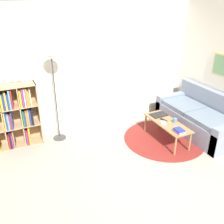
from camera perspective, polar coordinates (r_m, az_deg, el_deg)
name	(u,v)px	position (r m, az deg, el deg)	size (l,w,h in m)	color
ground_plane	(167,208)	(3.80, 12.48, -20.60)	(14.00, 14.00, 0.00)	gray
wall_back	(91,69)	(5.32, -4.80, 9.87)	(7.72, 0.11, 2.60)	silver
rug	(164,138)	(5.28, 11.75, -5.94)	(1.64, 1.64, 0.01)	maroon
bookshelf	(9,117)	(5.03, -22.53, -1.03)	(1.01, 0.34, 1.23)	tan
floor_lamp	(53,69)	(4.74, -13.40, 9.46)	(0.29, 0.29, 1.74)	#333333
couch	(200,118)	(5.69, 19.51, -1.31)	(0.87, 1.88, 0.86)	gray
coffee_table	(167,124)	(5.07, 12.46, -2.73)	(0.42, 1.09, 0.41)	#996B42
laptop	(159,115)	(5.29, 10.61, -0.61)	(0.34, 0.24, 0.02)	black
bowl	(163,123)	(4.95, 11.69, -2.44)	(0.11, 0.11, 0.04)	silver
book_stack_on_table	(179,131)	(4.71, 15.10, -4.16)	(0.15, 0.19, 0.07)	silver
cup	(175,120)	(5.05, 14.18, -1.86)	(0.08, 0.08, 0.09)	teal
remote	(164,120)	(5.10, 11.71, -1.77)	(0.08, 0.17, 0.02)	black
vase_on_shelf	(26,79)	(4.82, -19.08, 7.04)	(0.12, 0.12, 0.14)	#B7B2A8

